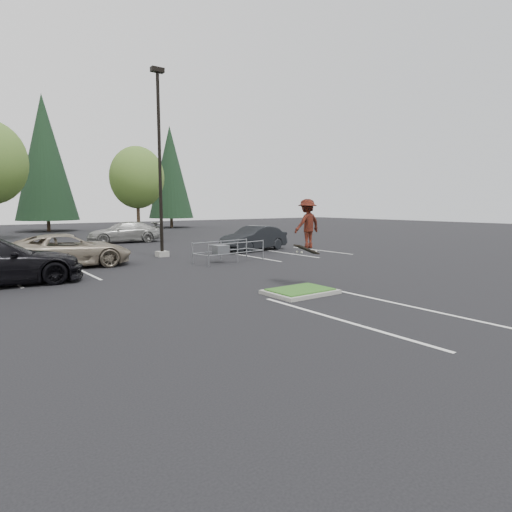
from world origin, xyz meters
TOP-DOWN VIEW (x-y plane):
  - ground at (0.00, 0.00)m, footprint 120.00×120.00m
  - grass_median at (0.00, 0.00)m, footprint 2.20×1.60m
  - stall_lines at (-1.35, 6.02)m, footprint 22.62×17.60m
  - light_pole at (0.50, 12.00)m, footprint 0.70×0.60m
  - decid_c at (5.99, 29.83)m, footprint 5.12×5.12m
  - conif_b at (0.00, 40.50)m, footprint 6.38×6.38m
  - conif_c at (14.00, 39.50)m, footprint 5.50×5.50m
  - cart_corral at (1.96, 7.94)m, footprint 3.84×1.85m
  - skateboarder at (1.20, 1.00)m, footprint 1.18×0.73m
  - car_l_tan at (-4.68, 10.86)m, footprint 5.88×3.21m
  - car_r_charc at (6.50, 11.50)m, footprint 4.93×2.54m
  - car_far_silver at (1.89, 22.00)m, footprint 5.64×2.82m

SIDE VIEW (x-z plane):
  - ground at x=0.00m, z-range 0.00..0.00m
  - stall_lines at x=-1.35m, z-range 0.00..0.01m
  - grass_median at x=0.00m, z-range 0.00..0.16m
  - cart_corral at x=1.96m, z-range 0.13..1.18m
  - car_r_charc at x=6.50m, z-range 0.00..1.55m
  - car_l_tan at x=-4.68m, z-range 0.00..1.56m
  - car_far_silver at x=1.89m, z-range 0.00..1.57m
  - skateboarder at x=1.20m, z-range 1.20..3.21m
  - light_pole at x=0.50m, z-range -0.50..9.62m
  - decid_c at x=5.99m, z-range 1.06..9.45m
  - conif_c at x=14.00m, z-range 0.60..13.10m
  - conif_b at x=0.00m, z-range 0.60..15.10m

